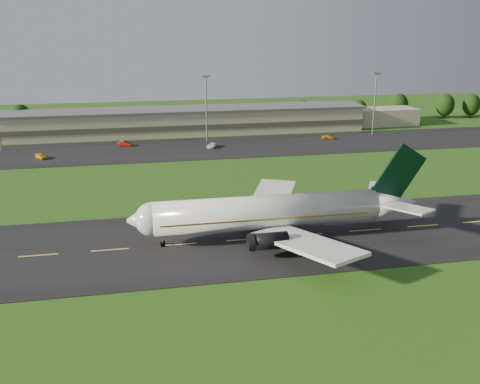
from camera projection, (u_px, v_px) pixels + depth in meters
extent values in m
plane|color=#224A12|center=(244.00, 240.00, 90.05)|extent=(360.00, 360.00, 0.00)
cube|color=black|center=(244.00, 240.00, 90.03)|extent=(220.00, 30.00, 0.10)
cube|color=black|center=(194.00, 148.00, 157.43)|extent=(260.00, 30.00, 0.10)
cylinder|color=silver|center=(267.00, 212.00, 89.36)|extent=(38.03, 5.79, 5.60)
sphere|color=silver|center=(152.00, 219.00, 85.88)|extent=(5.60, 5.60, 5.60)
cone|color=silver|center=(140.00, 220.00, 85.51)|extent=(4.03, 5.40, 5.38)
cone|color=silver|center=(392.00, 204.00, 93.49)|extent=(9.03, 5.53, 5.49)
cube|color=olive|center=(264.00, 214.00, 89.38)|extent=(35.03, 5.82, 0.28)
cube|color=black|center=(148.00, 216.00, 85.60)|extent=(2.02, 3.01, 0.65)
cube|color=silver|center=(307.00, 244.00, 80.15)|extent=(14.04, 20.19, 2.20)
cube|color=silver|center=(271.00, 199.00, 100.76)|extent=(14.19, 20.18, 2.20)
cube|color=silver|center=(406.00, 208.00, 88.54)|extent=(7.49, 9.39, 0.91)
cube|color=silver|center=(380.00, 190.00, 97.91)|extent=(7.55, 9.38, 0.91)
cube|color=black|center=(384.00, 194.00, 92.68)|extent=(5.00, 0.58, 3.00)
cube|color=black|center=(400.00, 173.00, 92.04)|extent=(9.44, 0.50, 10.55)
cylinder|color=black|center=(270.00, 241.00, 82.16)|extent=(5.61, 2.73, 2.70)
cylinder|color=black|center=(248.00, 208.00, 97.15)|extent=(5.61, 2.73, 2.70)
cube|color=tan|center=(185.00, 121.00, 178.72)|extent=(120.00, 15.00, 8.00)
cube|color=#4C4438|center=(185.00, 124.00, 178.96)|extent=(121.00, 15.40, 1.60)
cube|color=#595B60|center=(185.00, 109.00, 177.48)|extent=(122.00, 16.00, 0.50)
cube|color=tan|center=(377.00, 117.00, 194.07)|extent=(28.00, 11.00, 6.00)
cylinder|color=gray|center=(206.00, 110.00, 162.90)|extent=(0.44, 0.44, 20.00)
cube|color=gray|center=(206.00, 76.00, 159.90)|extent=(2.40, 1.20, 0.50)
cylinder|color=gray|center=(374.00, 105.00, 173.26)|extent=(0.44, 0.44, 20.00)
cube|color=gray|center=(377.00, 73.00, 170.25)|extent=(2.40, 1.20, 0.50)
cylinder|color=black|center=(22.00, 129.00, 177.79)|extent=(0.56, 0.56, 3.12)
ellipsoid|color=black|center=(21.00, 118.00, 176.66)|extent=(7.28, 7.28, 9.09)
cylinder|color=black|center=(71.00, 128.00, 182.37)|extent=(0.56, 0.56, 2.23)
ellipsoid|color=black|center=(71.00, 120.00, 181.56)|extent=(5.19, 5.19, 6.49)
cylinder|color=black|center=(303.00, 120.00, 196.68)|extent=(0.56, 0.56, 2.73)
ellipsoid|color=black|center=(303.00, 111.00, 195.69)|extent=(6.36, 6.36, 7.96)
cylinder|color=black|center=(358.00, 118.00, 201.90)|extent=(0.56, 0.56, 2.53)
ellipsoid|color=black|center=(359.00, 110.00, 200.98)|extent=(5.91, 5.91, 7.39)
cylinder|color=black|center=(398.00, 115.00, 205.83)|extent=(0.56, 0.56, 3.12)
ellipsoid|color=black|center=(399.00, 105.00, 204.69)|extent=(7.29, 7.29, 9.11)
cylinder|color=black|center=(444.00, 114.00, 209.04)|extent=(0.56, 0.56, 2.95)
ellipsoid|color=black|center=(445.00, 105.00, 207.97)|extent=(6.88, 6.88, 8.60)
cylinder|color=black|center=(470.00, 114.00, 210.62)|extent=(0.56, 0.56, 2.86)
ellipsoid|color=black|center=(471.00, 105.00, 209.58)|extent=(6.68, 6.68, 8.34)
imported|color=gold|center=(41.00, 156.00, 144.73)|extent=(3.81, 4.47, 1.45)
imported|color=#A9140B|center=(125.00, 144.00, 159.88)|extent=(4.67, 2.51, 1.46)
imported|color=white|center=(212.00, 145.00, 157.94)|extent=(4.08, 5.36, 1.35)
imported|color=orange|center=(328.00, 137.00, 169.99)|extent=(4.51, 2.81, 1.22)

